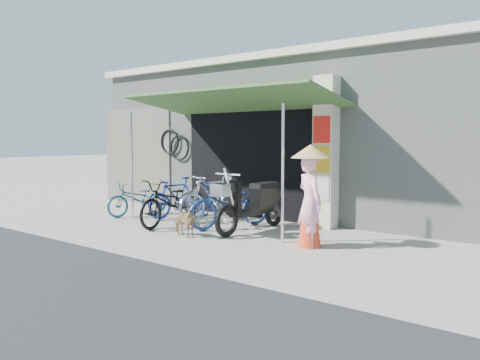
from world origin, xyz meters
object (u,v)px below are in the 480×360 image
Objects in this scene: bike_navy at (230,204)px; street_dog at (183,222)px; bike_black at (171,202)px; bike_blue at (177,197)px; nun at (310,196)px; bike_silver at (213,197)px; moped at (254,204)px; bike_teal at (138,199)px.

bike_navy is 1.22m from street_dog.
bike_navy is (1.16, 0.52, 0.00)m from bike_black.
nun reaches higher than bike_blue.
bike_silver is 2.75× the size of street_dog.
nun is (1.52, -0.55, 0.31)m from moped.
moped is (0.55, 0.03, 0.05)m from bike_navy.
bike_silver is (0.95, 0.14, 0.07)m from bike_blue.
bike_teal is 0.86× the size of bike_silver.
moped reaches higher than street_dog.
bike_teal is at bearing -149.31° from bike_blue.
bike_blue is 2.29m from moped.
moped reaches higher than bike_silver.
nun is at bearing -3.36° from bike_silver.
nun is at bearing -65.13° from street_dog.
bike_navy is at bearing 0.82° from street_dog.
bike_black is 1.27m from bike_navy.
bike_blue is at bearing 35.10° from bike_teal.
bike_blue is 0.96m from bike_silver.
bike_black is at bearing -98.77° from bike_silver.
bike_navy is 0.55m from moped.
bike_navy is (0.78, -0.38, -0.04)m from bike_silver.
street_dog is 0.31× the size of moped.
nun is at bearing -16.88° from moped.
bike_black is at bearing -135.63° from bike_navy.
moped is at bearing 16.14° from bike_teal.
moped is at bearing -21.82° from street_dog.
bike_black is at bearing -43.98° from bike_blue.
bike_navy is (2.64, 0.12, 0.09)m from bike_teal.
moped is (1.32, -0.35, 0.00)m from bike_silver.
bike_teal is 2.71m from street_dog.
bike_silver is at bearing 59.49° from bike_black.
bike_silver is at bearing 29.88° from street_dog.
bike_silver is at bearing 174.22° from bike_navy.
bike_navy is at bearing 16.60° from bike_black.
bike_silver reaches higher than bike_navy.
bike_blue is at bearing 19.10° from nun.
street_dog is at bearing -117.03° from moped.
street_dog is (1.00, -0.67, -0.21)m from bike_black.
bike_blue is at bearing -167.69° from bike_navy.
bike_blue is 3.89m from nun.
bike_silver is 1.03× the size of nun.
bike_silver is (1.86, 0.50, 0.13)m from bike_teal.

